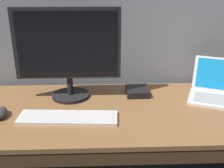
# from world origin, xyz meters

# --- Properties ---
(desk) EXTENTS (1.87, 0.70, 0.75)m
(desk) POSITION_xyz_m (0.00, -0.01, 0.51)
(desk) COLOR olive
(desk) RESTS_ON ground
(laptop_white) EXTENTS (0.43, 0.41, 0.20)m
(laptop_white) POSITION_xyz_m (0.47, 0.12, 0.79)
(laptop_white) COLOR white
(laptop_white) RESTS_ON desk
(external_monitor) EXTENTS (0.57, 0.21, 0.50)m
(external_monitor) POSITION_xyz_m (-0.39, 0.15, 1.03)
(external_monitor) COLOR black
(external_monitor) RESTS_ON desk
(wired_keyboard) EXTENTS (0.49, 0.16, 0.02)m
(wired_keyboard) POSITION_xyz_m (-0.37, -0.10, 0.76)
(wired_keyboard) COLOR white
(wired_keyboard) RESTS_ON desk
(computer_mouse) EXTENTS (0.07, 0.12, 0.04)m
(computer_mouse) POSITION_xyz_m (-0.71, -0.07, 0.77)
(computer_mouse) COLOR #38383D
(computer_mouse) RESTS_ON desk
(external_drive_box) EXTENTS (0.13, 0.14, 0.04)m
(external_drive_box) POSITION_xyz_m (0.00, 0.18, 0.77)
(external_drive_box) COLOR black
(external_drive_box) RESTS_ON desk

